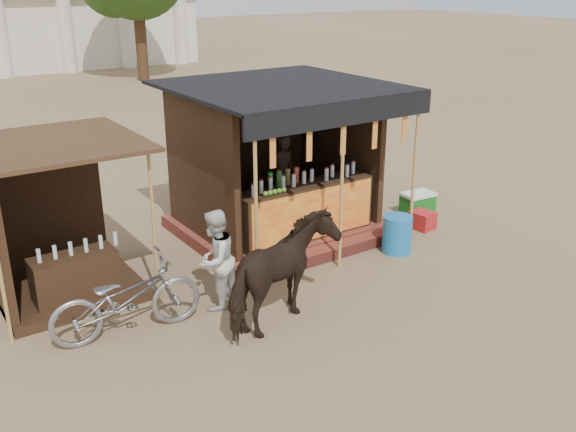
# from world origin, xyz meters

# --- Properties ---
(ground) EXTENTS (120.00, 120.00, 0.00)m
(ground) POSITION_xyz_m (0.00, 0.00, 0.00)
(ground) COLOR #846B4C
(ground) RESTS_ON ground
(main_stall) EXTENTS (3.60, 3.61, 2.78)m
(main_stall) POSITION_xyz_m (1.01, 3.36, 1.02)
(main_stall) COLOR brown
(main_stall) RESTS_ON ground
(secondary_stall) EXTENTS (2.40, 2.40, 2.38)m
(secondary_stall) POSITION_xyz_m (-3.17, 3.24, 0.85)
(secondary_stall) COLOR #362013
(secondary_stall) RESTS_ON ground
(cow) EXTENTS (1.99, 1.42, 1.53)m
(cow) POSITION_xyz_m (-0.82, 0.52, 0.77)
(cow) COLOR black
(cow) RESTS_ON ground
(motorbike) EXTENTS (2.10, 0.91, 1.07)m
(motorbike) POSITION_xyz_m (-2.68, 1.49, 0.54)
(motorbike) COLOR gray
(motorbike) RESTS_ON ground
(bystander) EXTENTS (0.91, 0.86, 1.49)m
(bystander) POSITION_xyz_m (-1.33, 1.50, 0.74)
(bystander) COLOR silver
(bystander) RESTS_ON ground
(blue_barrel) EXTENTS (0.64, 0.64, 0.66)m
(blue_barrel) POSITION_xyz_m (2.20, 1.46, 0.33)
(blue_barrel) COLOR #186DB4
(blue_barrel) RESTS_ON ground
(red_crate) EXTENTS (0.41, 0.47, 0.33)m
(red_crate) POSITION_xyz_m (3.37, 2.00, 0.17)
(red_crate) COLOR #A61C1B
(red_crate) RESTS_ON ground
(cooler) EXTENTS (0.67, 0.48, 0.46)m
(cooler) POSITION_xyz_m (3.84, 2.60, 0.23)
(cooler) COLOR #17671B
(cooler) RESTS_ON ground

